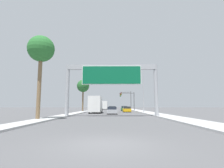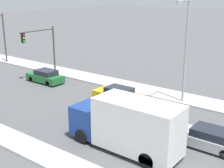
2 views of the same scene
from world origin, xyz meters
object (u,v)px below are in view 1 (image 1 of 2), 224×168
car_far_center (127,109)px  traffic_light_mid_block (128,98)px  street_lamp_right (142,88)px  truck_box_primary (96,105)px  palm_tree_background (83,86)px  car_mid_center (124,109)px  truck_box_secondary (105,105)px  traffic_light_near_intersection (129,98)px  car_mid_left (112,110)px  sign_gantry (112,77)px  palm_tree_foreground (41,51)px  car_mid_right (112,109)px

car_far_center → traffic_light_mid_block: traffic_light_mid_block is taller
street_lamp_right → truck_box_primary: bearing=-173.8°
street_lamp_right → palm_tree_background: bearing=148.8°
car_far_center → car_mid_center: bearing=90.0°
truck_box_secondary → traffic_light_near_intersection: size_ratio=1.31×
car_mid_left → traffic_light_near_intersection: (5.16, 21.92, 3.30)m
sign_gantry → car_far_center: size_ratio=2.95×
traffic_light_mid_block → truck_box_secondary: bearing=134.2°
car_mid_center → traffic_light_mid_block: bearing=80.2°
car_mid_center → palm_tree_background: 14.39m
car_mid_left → car_mid_center: 20.25m
palm_tree_foreground → palm_tree_background: bearing=90.3°
truck_box_primary → traffic_light_mid_block: (9.08, 27.95, 2.79)m
traffic_light_near_intersection → palm_tree_background: size_ratio=0.67×
palm_tree_foreground → traffic_light_mid_block: bearing=73.8°
car_far_center → palm_tree_background: (-11.53, 3.96, 6.17)m
car_far_center → car_mid_left: car_mid_left is taller
sign_gantry → car_mid_center: (3.50, 28.14, -5.08)m
palm_tree_foreground → traffic_light_near_intersection: bearing=70.2°
car_mid_center → car_far_center: bearing=-90.0°
palm_tree_background → sign_gantry: bearing=-70.0°
truck_box_secondary → palm_tree_foreground: (-4.40, -55.59, 6.00)m
traffic_light_near_intersection → traffic_light_mid_block: bearing=87.6°
sign_gantry → car_mid_right: 17.31m
car_mid_left → car_far_center: bearing=70.6°
car_mid_right → truck_box_primary: truck_box_primary is taller
car_far_center → traffic_light_near_intersection: (1.66, 11.97, 3.30)m
sign_gantry → car_mid_left: (0.00, 8.19, -5.12)m
car_mid_center → truck_box_primary: (-7.00, -15.97, 1.07)m
car_mid_right → palm_tree_foreground: palm_tree_foreground is taller
car_far_center → car_mid_right: car_mid_right is taller
car_mid_center → truck_box_primary: truck_box_primary is taller
truck_box_primary → palm_tree_foreground: 19.76m
sign_gantry → traffic_light_near_intersection: sign_gantry is taller
truck_box_secondary → palm_tree_foreground: size_ratio=0.80×
truck_box_primary → palm_tree_background: 12.05m
car_mid_right → street_lamp_right: street_lamp_right is taller
car_far_center → truck_box_secondary: 32.09m
car_mid_right → palm_tree_foreground: 25.05m
car_mid_left → street_lamp_right: 9.55m
traffic_light_near_intersection → traffic_light_mid_block: size_ratio=0.85×
car_far_center → traffic_light_mid_block: 22.41m
truck_box_primary → traffic_light_mid_block: traffic_light_mid_block is taller
sign_gantry → palm_tree_background: 23.55m
truck_box_secondary → palm_tree_background: palm_tree_background is taller
traffic_light_near_intersection → palm_tree_background: 15.70m
car_mid_center → car_mid_right: 12.11m
car_mid_center → car_mid_right: size_ratio=0.95×
car_mid_center → palm_tree_foreground: bearing=-108.4°
car_mid_center → palm_tree_foreground: 36.81m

